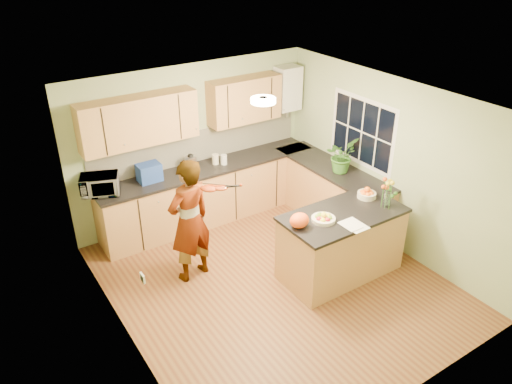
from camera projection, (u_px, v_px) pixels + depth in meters
floor at (274, 282)px, 6.76m from camera, size 4.50×4.50×0.00m
ceiling at (278, 104)px, 5.58m from camera, size 4.00×4.50×0.02m
wall_back at (193, 143)px, 7.83m from camera, size 4.00×0.02×2.50m
wall_front at (420, 302)px, 4.51m from camera, size 4.00×0.02×2.50m
wall_left at (120, 252)px, 5.20m from camera, size 0.02×4.50×2.50m
wall_right at (390, 164)px, 7.14m from camera, size 0.02×4.50×2.50m
back_counter at (210, 193)px, 8.02m from camera, size 3.64×0.62×0.94m
right_counter at (331, 194)px, 7.99m from camera, size 0.62×2.24×0.94m
splashback at (199, 145)px, 7.89m from camera, size 3.60×0.02×0.52m
upper_cabinets at (185, 112)px, 7.34m from camera, size 3.20×0.34×0.70m
boiler at (287, 88)px, 8.23m from camera, size 0.40×0.30×0.86m
window_right at (362, 132)px, 7.44m from camera, size 0.01×1.30×1.05m
light_switch at (143, 278)px, 4.74m from camera, size 0.02×0.09×0.09m
ceiling_lamp at (263, 100)px, 5.82m from camera, size 0.30×0.30×0.07m
peninsula_island at (341, 243)px, 6.73m from camera, size 1.66×0.85×0.95m
fruit_dish at (323, 218)px, 6.32m from camera, size 0.31×0.31×0.11m
orange_bowl at (367, 193)px, 6.85m from camera, size 0.26×0.26×0.15m
flower_vase at (389, 186)px, 6.52m from camera, size 0.25×0.25×0.45m
orange_bag at (299, 220)px, 6.16m from camera, size 0.31×0.28×0.19m
papers at (354, 225)px, 6.23m from camera, size 0.24×0.33×0.01m
violinist at (190, 221)px, 6.49m from camera, size 0.70×0.53×1.74m
violin at (209, 188)px, 6.18m from camera, size 0.57×0.49×0.14m
microwave at (100, 185)px, 6.93m from camera, size 0.60×0.51×0.28m
blue_box at (149, 173)px, 7.30m from camera, size 0.34×0.25×0.27m
kettle at (191, 163)px, 7.59m from camera, size 0.18×0.18×0.33m
jar_cream at (215, 159)px, 7.85m from camera, size 0.12×0.12×0.16m
jar_white at (224, 160)px, 7.84m from camera, size 0.12×0.12×0.16m
potted_plant at (341, 155)px, 7.53m from camera, size 0.59×0.55×0.52m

